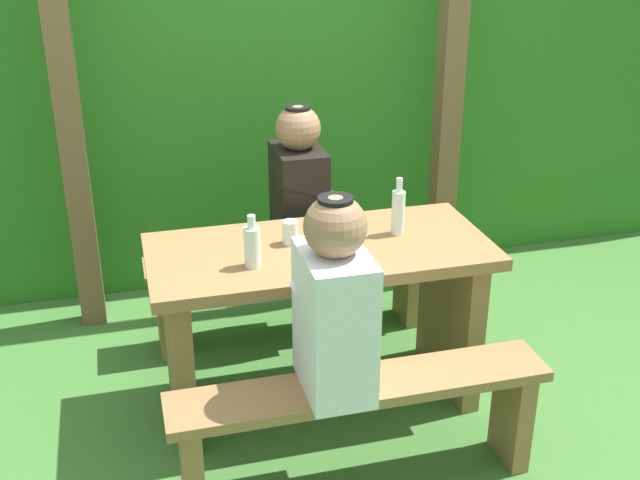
{
  "coord_description": "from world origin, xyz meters",
  "views": [
    {
      "loc": [
        -0.75,
        -2.83,
        2.07
      ],
      "look_at": [
        0.0,
        0.0,
        0.77
      ],
      "focal_mm": 44.27,
      "sensor_mm": 36.0,
      "label": 1
    }
  ],
  "objects_px": {
    "person_white_shirt": "(334,304)",
    "drinking_glass": "(290,232)",
    "bench_far": "(290,276)",
    "bottle_left": "(252,246)",
    "picnic_table": "(320,298)",
    "bench_near": "(361,413)",
    "person_black_coat": "(299,187)",
    "bottle_right": "(398,211)"
  },
  "relations": [
    {
      "from": "bench_near",
      "to": "bottle_right",
      "type": "distance_m",
      "value": 0.88
    },
    {
      "from": "picnic_table",
      "to": "bench_far",
      "type": "bearing_deg",
      "value": 90.0
    },
    {
      "from": "picnic_table",
      "to": "bench_far",
      "type": "height_order",
      "value": "picnic_table"
    },
    {
      "from": "bottle_right",
      "to": "person_black_coat",
      "type": "bearing_deg",
      "value": 119.36
    },
    {
      "from": "person_black_coat",
      "to": "drinking_glass",
      "type": "bearing_deg",
      "value": -107.14
    },
    {
      "from": "bench_near",
      "to": "person_black_coat",
      "type": "relative_size",
      "value": 1.95
    },
    {
      "from": "bench_near",
      "to": "bottle_left",
      "type": "xyz_separation_m",
      "value": [
        -0.3,
        0.46,
        0.5
      ]
    },
    {
      "from": "bench_near",
      "to": "person_white_shirt",
      "type": "bearing_deg",
      "value": 178.14
    },
    {
      "from": "bench_near",
      "to": "bench_far",
      "type": "bearing_deg",
      "value": 90.0
    },
    {
      "from": "picnic_table",
      "to": "person_black_coat",
      "type": "relative_size",
      "value": 1.95
    },
    {
      "from": "bottle_left",
      "to": "bench_far",
      "type": "bearing_deg",
      "value": 66.71
    },
    {
      "from": "bench_near",
      "to": "person_white_shirt",
      "type": "height_order",
      "value": "person_white_shirt"
    },
    {
      "from": "drinking_glass",
      "to": "bottle_right",
      "type": "height_order",
      "value": "bottle_right"
    },
    {
      "from": "bench_near",
      "to": "bottle_left",
      "type": "bearing_deg",
      "value": 122.89
    },
    {
      "from": "bench_near",
      "to": "bench_far",
      "type": "height_order",
      "value": "same"
    },
    {
      "from": "person_black_coat",
      "to": "bottle_right",
      "type": "height_order",
      "value": "person_black_coat"
    },
    {
      "from": "picnic_table",
      "to": "person_white_shirt",
      "type": "height_order",
      "value": "person_white_shirt"
    },
    {
      "from": "bench_far",
      "to": "drinking_glass",
      "type": "xyz_separation_m",
      "value": [
        -0.11,
        -0.52,
        0.46
      ]
    },
    {
      "from": "bench_near",
      "to": "person_black_coat",
      "type": "bearing_deg",
      "value": 87.56
    },
    {
      "from": "drinking_glass",
      "to": "person_black_coat",
      "type": "bearing_deg",
      "value": 72.86
    },
    {
      "from": "bench_far",
      "to": "bottle_right",
      "type": "height_order",
      "value": "bottle_right"
    },
    {
      "from": "bench_far",
      "to": "bottle_left",
      "type": "distance_m",
      "value": 0.9
    },
    {
      "from": "picnic_table",
      "to": "drinking_glass",
      "type": "height_order",
      "value": "drinking_glass"
    },
    {
      "from": "bench_near",
      "to": "person_white_shirt",
      "type": "relative_size",
      "value": 1.95
    },
    {
      "from": "person_white_shirt",
      "to": "drinking_glass",
      "type": "relative_size",
      "value": 7.24
    },
    {
      "from": "bench_far",
      "to": "person_black_coat",
      "type": "relative_size",
      "value": 1.95
    },
    {
      "from": "picnic_table",
      "to": "person_black_coat",
      "type": "bearing_deg",
      "value": 85.12
    },
    {
      "from": "person_black_coat",
      "to": "bench_near",
      "type": "bearing_deg",
      "value": -92.44
    },
    {
      "from": "bench_far",
      "to": "bottle_left",
      "type": "relative_size",
      "value": 6.62
    },
    {
      "from": "bench_near",
      "to": "person_black_coat",
      "type": "distance_m",
      "value": 1.24
    },
    {
      "from": "bottle_right",
      "to": "picnic_table",
      "type": "bearing_deg",
      "value": -173.37
    },
    {
      "from": "drinking_glass",
      "to": "bottle_left",
      "type": "distance_m",
      "value": 0.26
    },
    {
      "from": "person_black_coat",
      "to": "bottle_right",
      "type": "distance_m",
      "value": 0.61
    },
    {
      "from": "drinking_glass",
      "to": "bottle_right",
      "type": "relative_size",
      "value": 0.4
    },
    {
      "from": "person_black_coat",
      "to": "person_white_shirt",
      "type": "bearing_deg",
      "value": -97.5
    },
    {
      "from": "bench_far",
      "to": "person_white_shirt",
      "type": "bearing_deg",
      "value": -95.07
    },
    {
      "from": "bench_near",
      "to": "bottle_right",
      "type": "bearing_deg",
      "value": 60.54
    },
    {
      "from": "picnic_table",
      "to": "bench_near",
      "type": "xyz_separation_m",
      "value": [
        0.0,
        -0.58,
        -0.18
      ]
    },
    {
      "from": "bottle_right",
      "to": "person_white_shirt",
      "type": "bearing_deg",
      "value": -126.28
    },
    {
      "from": "bench_near",
      "to": "drinking_glass",
      "type": "relative_size",
      "value": 14.09
    },
    {
      "from": "bench_far",
      "to": "bench_near",
      "type": "bearing_deg",
      "value": -90.0
    },
    {
      "from": "person_white_shirt",
      "to": "bottle_left",
      "type": "xyz_separation_m",
      "value": [
        -0.2,
        0.46,
        0.04
      ]
    }
  ]
}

